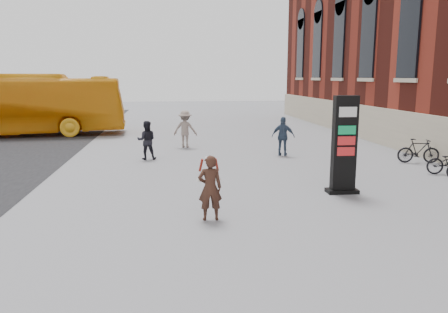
{
  "coord_description": "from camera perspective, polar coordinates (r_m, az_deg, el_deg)",
  "views": [
    {
      "loc": [
        -0.95,
        -10.42,
        3.3
      ],
      "look_at": [
        0.4,
        0.34,
        1.32
      ],
      "focal_mm": 35.0,
      "sensor_mm": 36.0,
      "label": 1
    }
  ],
  "objects": [
    {
      "name": "ground",
      "position": [
        10.97,
        -1.86,
        -7.14
      ],
      "size": [
        100.0,
        100.0,
        0.0
      ],
      "primitive_type": "plane",
      "color": "#9E9EA3"
    },
    {
      "name": "info_pylon",
      "position": [
        12.82,
        15.42,
        1.44
      ],
      "size": [
        0.9,
        0.47,
        2.79
      ],
      "rotation": [
        0.0,
        0.0,
        -0.03
      ],
      "color": "black",
      "rests_on": "ground"
    },
    {
      "name": "woman",
      "position": [
        10.12,
        -1.85,
        -4.01
      ],
      "size": [
        0.58,
        0.52,
        1.54
      ],
      "rotation": [
        0.0,
        0.0,
        3.15
      ],
      "color": "#3B2219",
      "rests_on": "ground"
    },
    {
      "name": "bike_7",
      "position": [
        18.49,
        24.06,
        0.68
      ],
      "size": [
        1.65,
        0.78,
        0.95
      ],
      "primitive_type": "imported",
      "rotation": [
        0.0,
        0.0,
        1.35
      ],
      "color": "black",
      "rests_on": "ground"
    },
    {
      "name": "pedestrian_c",
      "position": [
        18.62,
        7.73,
        2.63
      ],
      "size": [
        1.05,
        0.73,
        1.65
      ],
      "primitive_type": "imported",
      "rotation": [
        0.0,
        0.0,
        2.76
      ],
      "color": "#33455C",
      "rests_on": "ground"
    },
    {
      "name": "pedestrian_a",
      "position": [
        17.89,
        -10.08,
        2.11
      ],
      "size": [
        0.76,
        0.59,
        1.56
      ],
      "primitive_type": "imported",
      "rotation": [
        0.0,
        0.0,
        3.15
      ],
      "color": "black",
      "rests_on": "ground"
    },
    {
      "name": "pedestrian_b",
      "position": [
        20.71,
        -5.09,
        3.59
      ],
      "size": [
        1.25,
        0.91,
        1.74
      ],
      "primitive_type": "imported",
      "rotation": [
        0.0,
        0.0,
        2.88
      ],
      "color": "gray",
      "rests_on": "ground"
    },
    {
      "name": "bus",
      "position": [
        27.55,
        -26.06,
        6.06
      ],
      "size": [
        12.64,
        3.8,
        3.47
      ],
      "primitive_type": "imported",
      "rotation": [
        0.0,
        0.0,
        1.64
      ],
      "color": "orange",
      "rests_on": "road"
    }
  ]
}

